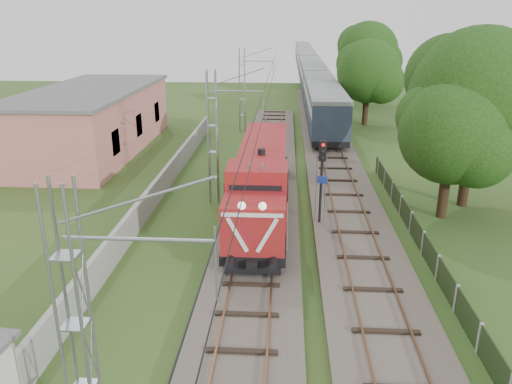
{
  "coord_description": "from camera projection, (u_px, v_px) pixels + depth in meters",
  "views": [
    {
      "loc": [
        1.32,
        -16.64,
        10.9
      ],
      "look_at": [
        -0.18,
        7.81,
        2.2
      ],
      "focal_mm": 35.0,
      "sensor_mm": 36.0,
      "label": 1
    }
  ],
  "objects": [
    {
      "name": "ground",
      "position": [
        248.0,
        312.0,
        19.37
      ],
      "size": [
        140.0,
        140.0,
        0.0
      ],
      "primitive_type": "plane",
      "color": "#274D1D",
      "rests_on": "ground"
    },
    {
      "name": "track_main",
      "position": [
        258.0,
        234.0,
        25.9
      ],
      "size": [
        4.2,
        70.0,
        0.45
      ],
      "color": "#6B6054",
      "rests_on": "ground"
    },
    {
      "name": "track_side",
      "position": [
        334.0,
        165.0,
        37.84
      ],
      "size": [
        4.2,
        80.0,
        0.45
      ],
      "color": "#6B6054",
      "rests_on": "ground"
    },
    {
      "name": "catenary",
      "position": [
        214.0,
        138.0,
        29.48
      ],
      "size": [
        3.31,
        70.0,
        8.0
      ],
      "color": "gray",
      "rests_on": "ground"
    },
    {
      "name": "boundary_wall",
      "position": [
        158.0,
        189.0,
        30.78
      ],
      "size": [
        0.25,
        40.0,
        1.5
      ],
      "primitive_type": "cube",
      "color": "#9E9E99",
      "rests_on": "ground"
    },
    {
      "name": "station_building",
      "position": [
        92.0,
        119.0,
        41.93
      ],
      "size": [
        8.4,
        20.4,
        5.22
      ],
      "color": "#C27368",
      "rests_on": "ground"
    },
    {
      "name": "fence",
      "position": [
        438.0,
        268.0,
        21.54
      ],
      "size": [
        0.12,
        32.0,
        1.2
      ],
      "color": "black",
      "rests_on": "ground"
    },
    {
      "name": "locomotive",
      "position": [
        262.0,
        179.0,
        28.29
      ],
      "size": [
        2.85,
        16.29,
        4.14
      ],
      "color": "black",
      "rests_on": "ground"
    },
    {
      "name": "coach_rake",
      "position": [
        309.0,
        66.0,
        85.67
      ],
      "size": [
        3.25,
        97.05,
        3.76
      ],
      "color": "black",
      "rests_on": "ground"
    },
    {
      "name": "signal_post",
      "position": [
        322.0,
        168.0,
        25.98
      ],
      "size": [
        0.52,
        0.42,
        4.91
      ],
      "color": "black",
      "rests_on": "ground"
    },
    {
      "name": "tree_a",
      "position": [
        453.0,
        134.0,
        26.97
      ],
      "size": [
        6.01,
        5.72,
        7.79
      ],
      "color": "#3B2618",
      "rests_on": "ground"
    },
    {
      "name": "tree_b",
      "position": [
        479.0,
        97.0,
        28.15
      ],
      "size": [
        8.08,
        7.69,
        10.47
      ],
      "color": "#3B2618",
      "rests_on": "ground"
    },
    {
      "name": "tree_c",
      "position": [
        369.0,
        72.0,
        50.8
      ],
      "size": [
        6.73,
        6.41,
        8.73
      ],
      "color": "#3B2618",
      "rests_on": "ground"
    },
    {
      "name": "tree_d",
      "position": [
        369.0,
        53.0,
        63.21
      ],
      "size": [
        7.95,
        7.57,
        10.3
      ],
      "color": "#3B2618",
      "rests_on": "ground"
    }
  ]
}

